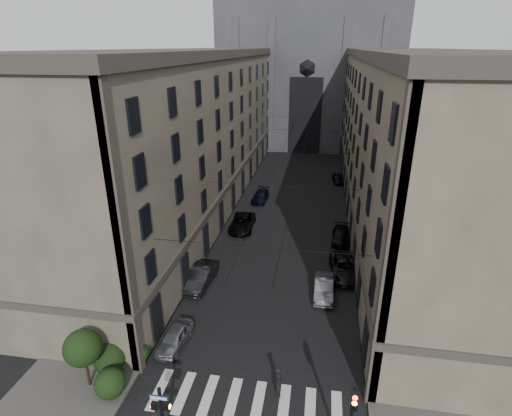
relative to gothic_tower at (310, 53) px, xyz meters
The scene contains 18 objects.
sidewalk_left 44.07m from the gothic_tower, 105.08° to the right, with size 7.00×80.00×0.15m, color #383533.
sidewalk_right 44.07m from the gothic_tower, 74.92° to the right, with size 7.00×80.00×0.15m, color #383533.
zebra_crossing 72.18m from the gothic_tower, 90.00° to the right, with size 11.00×3.20×0.01m, color beige.
building_left 42.07m from the gothic_tower, 109.04° to the right, with size 13.60×60.60×18.85m.
building_right 42.07m from the gothic_tower, 70.96° to the right, with size 13.60×60.60×18.85m.
gothic_tower is the anchor object (origin of this frame).
pedestrian_signal_left 75.15m from the gothic_tower, 92.74° to the right, with size 1.02×0.38×4.00m.
shrub_cluster 72.29m from the gothic_tower, 97.11° to the right, with size 3.90×4.40×3.90m.
tram_wires 40.72m from the gothic_tower, 90.00° to the right, with size 14.00×60.00×0.43m.
car_left_near 68.59m from the gothic_tower, 94.89° to the right, with size 1.53×3.80×1.30m, color gray.
car_left_midnear 61.27m from the gothic_tower, 95.94° to the right, with size 1.73×4.95×1.63m, color black.
car_left_midfar 50.08m from the gothic_tower, 95.90° to the right, with size 2.49×5.41×1.50m, color black.
car_left_far 41.64m from the gothic_tower, 96.35° to the right, with size 1.84×4.53×1.32m, color black.
car_right_near 60.99m from the gothic_tower, 85.74° to the right, with size 1.51×4.34×1.43m, color gray.
car_right_midnear 57.80m from the gothic_tower, 83.58° to the right, with size 2.48×5.37×1.49m, color black.
car_right_midfar 51.41m from the gothic_tower, 82.86° to the right, with size 1.82×4.48×1.30m, color black.
car_right_far 33.53m from the gothic_tower, 77.58° to the right, with size 1.55×3.86×1.31m, color black.
pedestrian 71.18m from the gothic_tower, 88.48° to the right, with size 0.73×0.48×2.00m, color black.
Camera 1 is at (3.48, -11.94, 19.19)m, focal length 28.00 mm.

